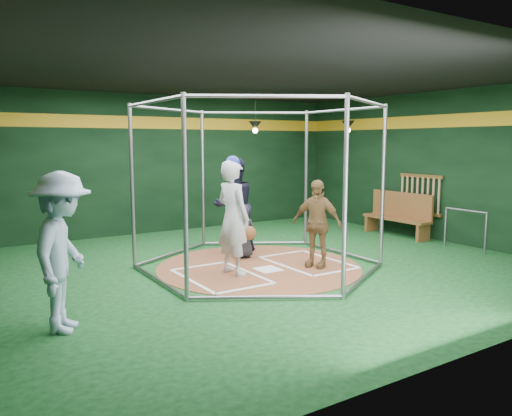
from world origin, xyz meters
TOP-DOWN VIEW (x-y plane):
  - room_shell at (0.00, 0.01)m, footprint 10.10×9.10m
  - clay_disc at (0.00, 0.00)m, footprint 3.80×3.80m
  - home_plate at (0.00, -0.30)m, footprint 0.43×0.43m
  - batter_box_left at (-0.95, -0.25)m, footprint 1.17×1.77m
  - batter_box_right at (0.95, -0.25)m, footprint 1.17×1.77m
  - batting_cage at (-0.00, -0.00)m, footprint 4.05×4.67m
  - bat_rack at (4.93, 0.40)m, footprint 0.07×1.25m
  - pendant_lamp_near at (2.20, 3.60)m, footprint 0.34×0.34m
  - pendant_lamp_far at (4.00, 2.00)m, footprint 0.34×0.34m
  - batter_figure at (-0.66, -0.19)m, footprint 0.60×0.80m
  - visitor_leopard at (0.90, -0.58)m, footprint 0.79×1.03m
  - catcher_figure at (0.11, 0.75)m, footprint 0.60×0.62m
  - umpire at (0.26, 1.37)m, footprint 0.99×0.79m
  - bystander_blue at (-3.73, -1.38)m, footprint 1.24×1.47m
  - dugout_bench at (4.63, 0.78)m, footprint 0.43×1.86m
  - steel_railing at (4.55, -1.13)m, footprint 0.05×1.03m

SIDE VIEW (x-z plane):
  - clay_disc at x=0.00m, z-range 0.00..0.01m
  - batter_box_left at x=-0.95m, z-range 0.01..0.02m
  - batter_box_right at x=0.95m, z-range 0.01..0.02m
  - home_plate at x=0.00m, z-range 0.01..0.02m
  - catcher_figure at x=0.11m, z-range 0.01..1.10m
  - dugout_bench at x=4.63m, z-range 0.01..1.10m
  - steel_railing at x=4.55m, z-range 0.15..1.03m
  - visitor_leopard at x=0.90m, z-range 0.01..1.64m
  - bystander_blue at x=-3.73m, z-range 0.00..1.97m
  - umpire at x=0.26m, z-range 0.01..1.98m
  - batter_figure at x=-0.66m, z-range 0.00..2.07m
  - bat_rack at x=4.93m, z-range 0.56..1.54m
  - batting_cage at x=0.00m, z-range 0.00..3.00m
  - room_shell at x=0.00m, z-range -0.01..3.52m
  - pendant_lamp_near at x=2.20m, z-range 2.29..3.19m
  - pendant_lamp_far at x=4.00m, z-range 2.29..3.19m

